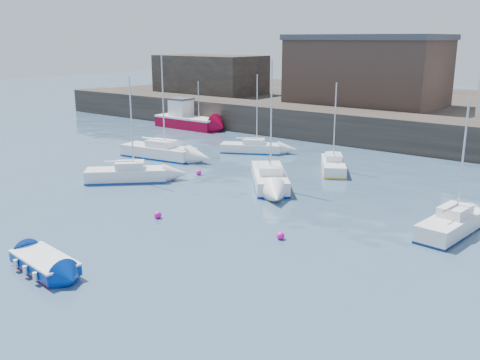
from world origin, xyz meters
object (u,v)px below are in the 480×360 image
Objects in this scene: sailboat_b at (269,177)px; buoy_far at (199,175)px; sailboat_h at (251,148)px; sailboat_f at (333,165)px; buoy_mid at (281,239)px; sailboat_c at (452,224)px; sailboat_a at (127,174)px; fishing_boat at (187,119)px; sailboat_e at (159,151)px; blue_dinghy at (45,263)px; buoy_near at (158,218)px.

sailboat_b is 6.00m from buoy_far.
sailboat_f is at bearing -10.82° from sailboat_h.
buoy_far is (-12.26, 7.45, 0.00)m from buoy_mid.
sailboat_c is 9.12m from buoy_mid.
sailboat_a reaches higher than buoy_far.
sailboat_c is 16.77× the size of buoy_far.
sailboat_h is at bearing 130.28° from buoy_mid.
sailboat_a is 1.07× the size of sailboat_h.
fishing_boat is at bearing 159.99° from sailboat_f.
buoy_far is at bearing -19.68° from sailboat_e.
sailboat_b reaches higher than buoy_far.
fishing_boat is at bearing 154.48° from sailboat_h.
blue_dinghy is 8.26m from buoy_near.
sailboat_b reaches higher than sailboat_c.
sailboat_c is (13.08, -2.13, -0.03)m from sailboat_b.
buoy_far is at bearing -79.42° from sailboat_h.
sailboat_a is at bearing -61.23° from sailboat_e.
fishing_boat is 0.94× the size of sailboat_b.
buoy_far is at bearing 109.79° from blue_dinghy.
sailboat_f is 16.35× the size of buoy_mid.
sailboat_f is (14.19, 4.85, -0.10)m from sailboat_e.
buoy_far is at bearing 148.72° from buoy_mid.
sailboat_a is at bearing -131.37° from sailboat_f.
sailboat_a reaches higher than buoy_mid.
buoy_near is (20.57, -24.67, -1.04)m from fishing_boat.
buoy_mid is at bearing -27.45° from sailboat_e.
sailboat_b is at bearing -7.20° from sailboat_e.
sailboat_e reaches higher than buoy_near.
fishing_boat is 15.59m from sailboat_h.
fishing_boat reaches higher than blue_dinghy.
buoy_mid is at bearing -137.74° from sailboat_c.
sailboat_e is at bearing 123.38° from blue_dinghy.
sailboat_b is at bearing -34.55° from fishing_boat.
sailboat_h is (-20.68, 10.33, -0.09)m from sailboat_c.
sailboat_a is 1.10× the size of sailboat_f.
blue_dinghy is at bearing -122.35° from buoy_mid.
sailboat_a is 5.40m from buoy_far.
sailboat_e reaches higher than fishing_boat.
buoy_mid is 0.98× the size of buoy_far.
sailboat_c is 25.95m from sailboat_e.
sailboat_a is at bearing -122.36° from buoy_far.
fishing_boat is at bearing 153.87° from sailboat_c.
sailboat_e is at bearing 118.77° from sailboat_a.
sailboat_b is 12.70m from sailboat_e.
sailboat_a is 17.75× the size of buoy_far.
buoy_near is at bearing -44.56° from sailboat_e.
buoy_far reaches higher than buoy_mid.
sailboat_a is 15.71m from sailboat_f.
sailboat_h reaches higher than buoy_far.
blue_dinghy is 0.45× the size of sailboat_e.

